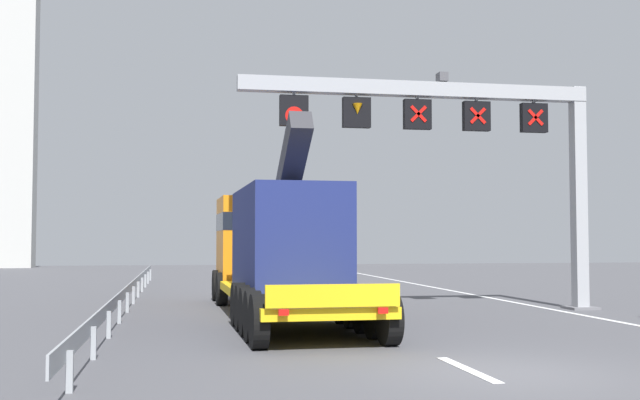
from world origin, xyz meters
TOP-DOWN VIEW (x-y plane):
  - ground at (0.00, 0.00)m, footprint 112.00×112.00m
  - lane_markings at (-0.49, 19.65)m, footprint 0.20×53.91m
  - edge_line_right at (6.20, 12.00)m, footprint 0.20×63.00m
  - overhead_lane_gantry at (3.32, 10.56)m, footprint 11.27×0.90m
  - heavy_haul_truck_yellow at (-2.52, 10.84)m, footprint 3.27×14.11m
  - guardrail_left at (-6.85, 15.05)m, footprint 0.13×34.10m
  - bridge_pylon_distant at (-17.98, 52.02)m, footprint 9.00×2.00m

SIDE VIEW (x-z plane):
  - ground at x=0.00m, z-range 0.00..0.00m
  - edge_line_right at x=6.20m, z-range 0.00..0.01m
  - lane_markings at x=-0.49m, z-range 0.00..0.01m
  - guardrail_left at x=-6.85m, z-range 0.18..0.94m
  - heavy_haul_truck_yellow at x=-2.52m, z-range -0.66..4.64m
  - overhead_lane_gantry at x=3.32m, z-range 2.00..9.34m
  - bridge_pylon_distant at x=-17.98m, z-range 0.40..38.91m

